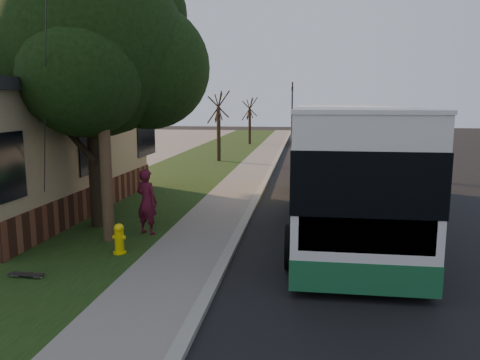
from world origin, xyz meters
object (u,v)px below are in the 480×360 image
at_px(utility_pole, 101,63).
at_px(bare_tree_far, 250,122).
at_px(transit_bus, 341,160).
at_px(skateboard_spare, 26,275).
at_px(fire_hydrant, 119,239).
at_px(traffic_signal, 292,107).
at_px(skateboarder, 147,202).
at_px(bare_tree_near, 219,127).
at_px(leafy_tree, 96,49).
at_px(distant_car, 302,136).
at_px(dumpster, 75,171).

distance_m(utility_pole, bare_tree_far, 29.13).
xyz_separation_m(bare_tree_far, transit_bus, (5.90, -25.50, -0.12)).
relative_size(bare_tree_far, skateboard_spare, 5.24).
relative_size(fire_hydrant, traffic_signal, 0.13).
bearing_deg(transit_bus, utility_pole, -150.53).
height_order(transit_bus, skateboarder, transit_bus).
bearing_deg(bare_tree_near, transit_bus, -64.63).
distance_m(utility_pole, skateboard_spare, 5.32).
bearing_deg(leafy_tree, bare_tree_far, 87.55).
bearing_deg(skateboarder, skateboard_spare, 87.64).
relative_size(transit_bus, distant_car, 3.06).
relative_size(fire_hydrant, distant_car, 0.17).
distance_m(fire_hydrant, dumpster, 10.51).
bearing_deg(bare_tree_near, dumpster, -117.50).
distance_m(traffic_signal, skateboarder, 32.47).
distance_m(fire_hydrant, skateboard_spare, 2.23).
height_order(skateboarder, dumpster, skateboarder).
height_order(bare_tree_far, distant_car, bare_tree_far).
bearing_deg(distant_car, bare_tree_far, -178.97).
distance_m(traffic_signal, dumpster, 26.75).
height_order(fire_hydrant, bare_tree_near, bare_tree_near).
bearing_deg(dumpster, bare_tree_far, 76.02).
xyz_separation_m(leafy_tree, distant_car, (5.67, 27.84, -4.44)).
distance_m(skateboard_spare, dumpster, 11.47).
xyz_separation_m(traffic_signal, skateboarder, (-3.00, -32.25, -2.19)).
height_order(fire_hydrant, skateboarder, skateboarder).
bearing_deg(utility_pole, skateboarder, 43.09).
height_order(skateboard_spare, distant_car, distant_car).
bearing_deg(skateboarder, bare_tree_near, -66.66).
bearing_deg(traffic_signal, dumpster, -109.21).
height_order(bare_tree_near, dumpster, bare_tree_near).
xyz_separation_m(leafy_tree, skateboarder, (1.67, -0.90, -4.19)).
relative_size(traffic_signal, dumpster, 3.13).
height_order(fire_hydrant, skateboard_spare, fire_hydrant).
relative_size(bare_tree_far, transit_bus, 0.31).
relative_size(utility_pole, bare_tree_far, 2.25).
bearing_deg(leafy_tree, skateboarder, -28.36).
distance_m(fire_hydrant, transit_bus, 7.25).
relative_size(bare_tree_near, skateboarder, 2.38).
bearing_deg(bare_tree_far, leafy_tree, -92.45).
bearing_deg(leafy_tree, skateboard_spare, -86.87).
relative_size(utility_pole, distant_car, 2.12).
relative_size(fire_hydrant, dumpster, 0.42).
height_order(bare_tree_near, skateboard_spare, bare_tree_near).
xyz_separation_m(utility_pole, bare_tree_near, (-0.19, 17.01, -2.48)).
bearing_deg(fire_hydrant, traffic_signal, 84.79).
bearing_deg(bare_tree_far, traffic_signal, 48.81).
bearing_deg(bare_tree_near, skateboarder, -86.48).
bearing_deg(dumpster, skateboard_spare, -67.77).
bearing_deg(leafy_tree, dumpster, 123.45).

